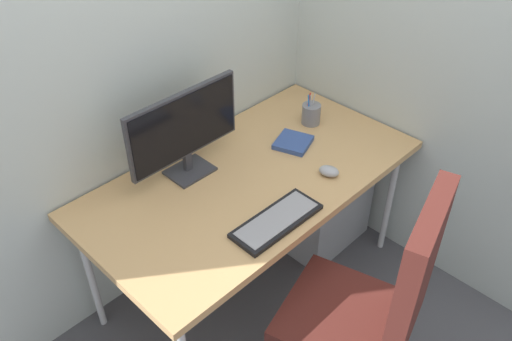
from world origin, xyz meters
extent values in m
plane|color=#4C4C51|center=(0.00, 0.00, 0.00)|extent=(8.00, 8.00, 0.00)
cube|color=#B7C1BC|center=(0.00, 0.44, 1.40)|extent=(2.93, 0.04, 2.80)
cube|color=tan|center=(0.00, 0.00, 0.71)|extent=(1.55, 0.83, 0.04)
cylinder|color=silver|center=(0.70, -0.34, 0.34)|extent=(0.03, 0.03, 0.69)
cylinder|color=silver|center=(-0.70, 0.34, 0.34)|extent=(0.03, 0.03, 0.69)
cylinder|color=silver|center=(0.70, 0.34, 0.34)|extent=(0.03, 0.03, 0.69)
sphere|color=black|center=(0.05, -0.41, 0.03)|extent=(0.05, 0.05, 0.05)
cube|color=#B2B5BA|center=(-0.05, -0.53, 0.07)|extent=(0.22, 0.27, 0.03)
cube|color=#4C1E19|center=(-0.14, -0.65, 0.42)|extent=(0.57, 0.57, 0.11)
cube|color=#4C1E19|center=(-0.08, -0.88, 0.80)|extent=(0.42, 0.18, 0.65)
cube|color=#9EA0A5|center=(0.52, 0.05, 0.32)|extent=(0.48, 0.52, 0.63)
cube|color=#262628|center=(0.52, -0.22, 0.44)|extent=(0.24, 0.01, 0.02)
cube|color=#333338|center=(-0.18, 0.21, 0.73)|extent=(0.20, 0.16, 0.01)
cube|color=#333338|center=(-0.18, 0.22, 0.78)|extent=(0.04, 0.02, 0.09)
cube|color=#333338|center=(-0.18, 0.23, 0.97)|extent=(0.57, 0.02, 0.31)
cube|color=black|center=(-0.18, 0.21, 0.97)|extent=(0.55, 0.01, 0.29)
cube|color=black|center=(-0.15, -0.29, 0.74)|extent=(0.40, 0.16, 0.02)
cube|color=gray|center=(-0.15, -0.29, 0.75)|extent=(0.37, 0.13, 0.00)
ellipsoid|color=#9EA0A5|center=(0.24, -0.25, 0.75)|extent=(0.09, 0.11, 0.04)
cylinder|color=slate|center=(0.52, 0.09, 0.78)|extent=(0.10, 0.10, 0.10)
cylinder|color=#B2B5BA|center=(0.51, 0.09, 0.84)|extent=(0.02, 0.01, 0.12)
cylinder|color=#B2B5BA|center=(0.53, 0.09, 0.84)|extent=(0.02, 0.01, 0.12)
torus|color=black|center=(0.52, 0.09, 0.79)|extent=(0.03, 0.04, 0.01)
cylinder|color=red|center=(0.51, 0.10, 0.83)|extent=(0.02, 0.02, 0.15)
cylinder|color=#337FD8|center=(0.50, 0.09, 0.83)|extent=(0.02, 0.01, 0.14)
cube|color=#334C8C|center=(0.31, 0.02, 0.74)|extent=(0.21, 0.20, 0.02)
camera|label=1|loc=(-1.32, -1.33, 2.21)|focal=37.25mm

